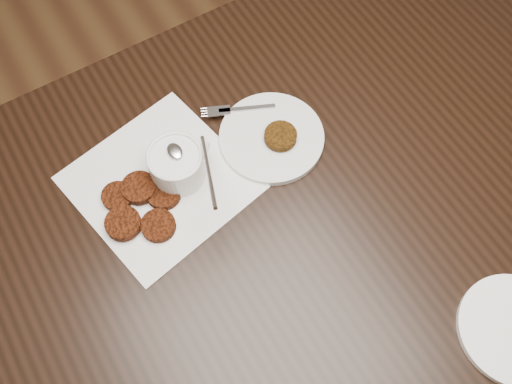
% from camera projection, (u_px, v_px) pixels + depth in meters
% --- Properties ---
extents(floor, '(4.00, 4.00, 0.00)m').
position_uv_depth(floor, '(287.00, 336.00, 1.66)').
color(floor, brown).
rests_on(floor, ground).
extents(table, '(1.47, 0.94, 0.75)m').
position_uv_depth(table, '(270.00, 271.00, 1.36)').
color(table, black).
rests_on(table, floor).
extents(napkin, '(0.34, 0.34, 0.00)m').
position_uv_depth(napkin, '(160.00, 183.00, 1.04)').
color(napkin, silver).
rests_on(napkin, table).
extents(sauce_ramekin, '(0.15, 0.15, 0.14)m').
position_uv_depth(sauce_ramekin, '(174.00, 155.00, 0.98)').
color(sauce_ramekin, silver).
rests_on(sauce_ramekin, napkin).
extents(patty_cluster, '(0.26, 0.26, 0.02)m').
position_uv_depth(patty_cluster, '(142.00, 201.00, 1.01)').
color(patty_cluster, '#62220C').
rests_on(patty_cluster, napkin).
extents(plate_with_patty, '(0.27, 0.27, 0.03)m').
position_uv_depth(plate_with_patty, '(272.00, 135.00, 1.07)').
color(plate_with_patty, silver).
rests_on(plate_with_patty, table).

